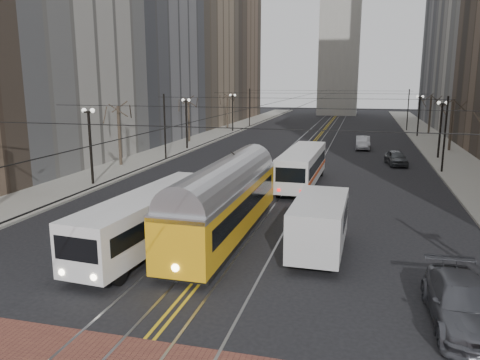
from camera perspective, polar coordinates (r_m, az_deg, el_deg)
The scene contains 18 objects.
ground at distance 16.29m, azimuth -9.45°, elevation -16.93°, with size 260.00×260.00×0.00m, color black.
sidewalk_left at distance 62.13m, azimuth -5.27°, elevation 4.75°, with size 5.00×140.00×0.15m, color gray.
sidewalk_right at distance 59.15m, azimuth 23.28°, elevation 3.46°, with size 5.00×140.00×0.15m, color gray.
streetcar_rails at distance 58.78m, azimuth 8.65°, elevation 4.18°, with size 4.80×130.00×0.02m, color gray.
centre_lines at distance 58.78m, azimuth 8.65°, elevation 4.18°, with size 0.42×130.00×0.01m, color gold.
building_left_mid at distance 67.48m, azimuth -14.19°, elevation 19.43°, with size 16.00×20.00×34.00m, color slate.
building_left_far at distance 104.56m, azimuth -3.17°, elevation 18.63°, with size 16.00×20.00×40.00m, color brown.
building_right_far at distance 101.58m, azimuth 26.94°, elevation 17.61°, with size 16.00×20.00×40.00m, color slate.
lamp_posts at distance 42.43m, azimuth 6.40°, elevation 5.09°, with size 27.60×57.20×5.60m.
street_trees at distance 48.83m, azimuth 7.52°, elevation 5.95°, with size 31.68×53.28×5.60m.
trolley_wires at distance 48.33m, azimuth 7.49°, elevation 7.05°, with size 25.96×120.00×6.60m.
transit_bus at distance 22.65m, azimuth -10.95°, elevation -4.92°, with size 2.22×10.67×2.67m, color white.
streetcar at distance 23.80m, azimuth -1.81°, elevation -3.36°, with size 2.43×13.07×3.08m, color #F0AB15.
rear_bus at distance 35.72m, azimuth 7.61°, elevation 1.46°, with size 2.30×10.60×2.76m, color silver.
cargo_van at distance 21.78m, azimuth 9.63°, elevation -5.68°, with size 2.24×5.82×2.57m, color silver.
sedan_grey at distance 46.80m, azimuth 18.49°, elevation 2.57°, with size 1.64×4.07×1.39m, color #45494D.
sedan_silver at distance 56.89m, azimuth 14.73°, elevation 4.42°, with size 1.58×4.52×1.49m, color #AFB1B7.
sedan_parked at distance 17.31m, azimuth 25.52°, elevation -13.41°, with size 2.09×5.15×1.49m, color #44464C.
Camera 1 is at (6.03, -12.95, 7.83)m, focal length 35.00 mm.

